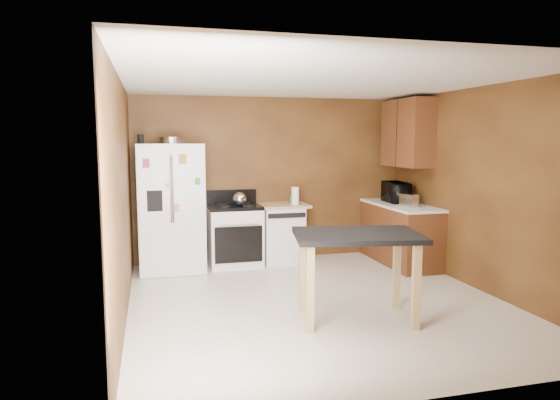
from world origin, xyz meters
name	(u,v)px	position (x,y,z in m)	size (l,w,h in m)	color
floor	(318,302)	(0.00, 0.00, 0.00)	(4.50, 4.50, 0.00)	beige
ceiling	(320,80)	(0.00, 0.00, 2.50)	(4.50, 4.50, 0.00)	white
wall_back	(272,179)	(0.00, 2.25, 1.25)	(4.20, 4.20, 0.00)	brown
wall_front	(425,229)	(0.00, -2.25, 1.25)	(4.20, 4.20, 0.00)	brown
wall_left	(122,200)	(-2.10, 0.00, 1.25)	(4.50, 4.50, 0.00)	brown
wall_right	(481,189)	(2.10, 0.00, 1.25)	(4.50, 4.50, 0.00)	brown
roasting_pan	(172,140)	(-1.51, 1.91, 1.85)	(0.37, 0.37, 0.09)	silver
pen_cup	(141,139)	(-1.93, 1.82, 1.86)	(0.08, 0.08, 0.13)	black
kettle	(240,199)	(-0.58, 1.83, 1.00)	(0.20, 0.20, 0.20)	silver
paper_towel	(295,196)	(0.27, 1.84, 1.02)	(0.11, 0.11, 0.26)	white
green_canister	(293,199)	(0.29, 2.01, 0.95)	(0.11, 0.11, 0.12)	green
toaster	(409,200)	(1.77, 1.15, 0.99)	(0.15, 0.25, 0.18)	silver
microwave	(396,193)	(1.81, 1.63, 1.04)	(0.51, 0.35, 0.28)	black
refrigerator	(171,208)	(-1.55, 1.86, 0.90)	(0.90, 0.80, 1.80)	white
gas_range	(235,234)	(-0.64, 1.92, 0.46)	(0.76, 0.68, 1.10)	white
dishwasher	(281,233)	(0.08, 1.95, 0.45)	(0.78, 0.63, 0.89)	white
right_cabinets	(402,203)	(1.84, 1.48, 0.91)	(0.63, 1.58, 2.45)	brown
island	(357,246)	(0.21, -0.62, 0.77)	(1.40, 1.07, 0.91)	black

